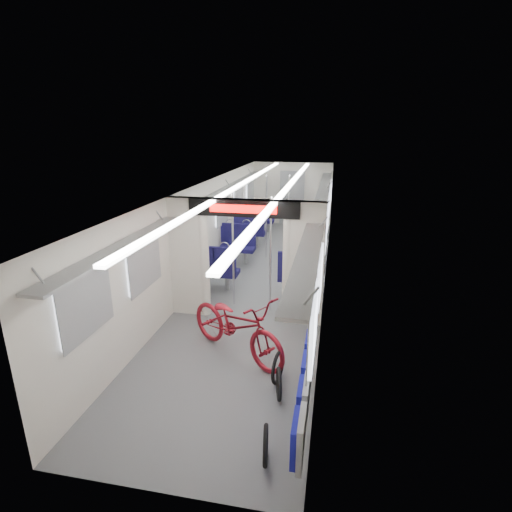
{
  "coord_description": "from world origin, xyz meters",
  "views": [
    {
      "loc": [
        1.56,
        -8.84,
        3.51
      ],
      "look_at": [
        0.09,
        -1.42,
        1.06
      ],
      "focal_mm": 28.0,
      "sensor_mm": 36.0,
      "label": 1
    }
  ],
  "objects_px": {
    "seat_bay_far_left": "(256,222)",
    "stanchion_near_right": "(270,256)",
    "stanchion_far_right": "(288,217)",
    "stanchion_far_left": "(266,217)",
    "flip_bench": "(305,387)",
    "seat_bay_near_right": "(304,258)",
    "seat_bay_near_left": "(228,253)",
    "bicycle": "(237,325)",
    "seat_bay_far_right": "(312,227)",
    "bike_hoop_b": "(279,386)",
    "bike_hoop_c": "(278,369)",
    "bike_hoop_a": "(266,447)",
    "stanchion_near_left": "(233,251)"
  },
  "relations": [
    {
      "from": "bike_hoop_c",
      "to": "seat_bay_far_right",
      "type": "bearing_deg",
      "value": 89.82
    },
    {
      "from": "bicycle",
      "to": "seat_bay_far_right",
      "type": "relative_size",
      "value": 0.98
    },
    {
      "from": "seat_bay_near_right",
      "to": "bicycle",
      "type": "bearing_deg",
      "value": -102.44
    },
    {
      "from": "stanchion_near_left",
      "to": "seat_bay_near_left",
      "type": "bearing_deg",
      "value": 108.97
    },
    {
      "from": "bicycle",
      "to": "bike_hoop_a",
      "type": "distance_m",
      "value": 2.25
    },
    {
      "from": "bike_hoop_b",
      "to": "seat_bay_far_right",
      "type": "xyz_separation_m",
      "value": [
        -0.04,
        7.71,
        0.34
      ]
    },
    {
      "from": "seat_bay_far_left",
      "to": "bike_hoop_b",
      "type": "bearing_deg",
      "value": -76.6
    },
    {
      "from": "seat_bay_near_left",
      "to": "stanchion_far_left",
      "type": "height_order",
      "value": "stanchion_far_left"
    },
    {
      "from": "flip_bench",
      "to": "seat_bay_near_right",
      "type": "height_order",
      "value": "seat_bay_near_right"
    },
    {
      "from": "seat_bay_near_right",
      "to": "seat_bay_far_left",
      "type": "height_order",
      "value": "seat_bay_near_right"
    },
    {
      "from": "seat_bay_far_left",
      "to": "stanchion_far_right",
      "type": "distance_m",
      "value": 2.3
    },
    {
      "from": "seat_bay_near_right",
      "to": "stanchion_near_right",
      "type": "height_order",
      "value": "stanchion_near_right"
    },
    {
      "from": "bike_hoop_b",
      "to": "seat_bay_near_left",
      "type": "distance_m",
      "value": 4.91
    },
    {
      "from": "bike_hoop_b",
      "to": "seat_bay_far_right",
      "type": "height_order",
      "value": "seat_bay_far_right"
    },
    {
      "from": "flip_bench",
      "to": "bike_hoop_b",
      "type": "bearing_deg",
      "value": 127.67
    },
    {
      "from": "bicycle",
      "to": "seat_bay_far_right",
      "type": "bearing_deg",
      "value": 26.97
    },
    {
      "from": "bike_hoop_a",
      "to": "stanchion_far_right",
      "type": "height_order",
      "value": "stanchion_far_right"
    },
    {
      "from": "bike_hoop_a",
      "to": "seat_bay_near_right",
      "type": "bearing_deg",
      "value": 90.55
    },
    {
      "from": "stanchion_near_right",
      "to": "stanchion_far_left",
      "type": "distance_m",
      "value": 3.45
    },
    {
      "from": "seat_bay_near_left",
      "to": "stanchion_near_right",
      "type": "height_order",
      "value": "stanchion_near_right"
    },
    {
      "from": "flip_bench",
      "to": "seat_bay_far_left",
      "type": "distance_m",
      "value": 8.81
    },
    {
      "from": "flip_bench",
      "to": "seat_bay_far_right",
      "type": "height_order",
      "value": "seat_bay_far_right"
    },
    {
      "from": "flip_bench",
      "to": "stanchion_far_left",
      "type": "xyz_separation_m",
      "value": [
        -1.6,
        6.56,
        0.57
      ]
    },
    {
      "from": "seat_bay_near_left",
      "to": "stanchion_far_right",
      "type": "relative_size",
      "value": 1.01
    },
    {
      "from": "bike_hoop_c",
      "to": "seat_bay_far_right",
      "type": "distance_m",
      "value": 7.36
    },
    {
      "from": "seat_bay_far_left",
      "to": "stanchion_near_right",
      "type": "distance_m",
      "value": 5.54
    },
    {
      "from": "stanchion_near_right",
      "to": "bike_hoop_c",
      "type": "bearing_deg",
      "value": -78.01
    },
    {
      "from": "seat_bay_far_right",
      "to": "stanchion_near_left",
      "type": "distance_m",
      "value": 5.08
    },
    {
      "from": "seat_bay_near_right",
      "to": "stanchion_near_left",
      "type": "distance_m",
      "value": 2.16
    },
    {
      "from": "bicycle",
      "to": "seat_bay_near_left",
      "type": "height_order",
      "value": "seat_bay_near_left"
    },
    {
      "from": "bike_hoop_a",
      "to": "stanchion_near_right",
      "type": "xyz_separation_m",
      "value": [
        -0.57,
        3.79,
        0.95
      ]
    },
    {
      "from": "bicycle",
      "to": "bike_hoop_b",
      "type": "xyz_separation_m",
      "value": [
        0.82,
        -0.96,
        -0.33
      ]
    },
    {
      "from": "bike_hoop_c",
      "to": "seat_bay_near_right",
      "type": "xyz_separation_m",
      "value": [
        0.02,
        4.11,
        0.34
      ]
    },
    {
      "from": "seat_bay_far_right",
      "to": "stanchion_far_left",
      "type": "height_order",
      "value": "stanchion_far_left"
    },
    {
      "from": "flip_bench",
      "to": "bike_hoop_c",
      "type": "distance_m",
      "value": 1.02
    },
    {
      "from": "stanchion_far_right",
      "to": "stanchion_far_left",
      "type": "bearing_deg",
      "value": -167.43
    },
    {
      "from": "bicycle",
      "to": "bike_hoop_b",
      "type": "bearing_deg",
      "value": -106.24
    },
    {
      "from": "seat_bay_far_left",
      "to": "seat_bay_far_right",
      "type": "height_order",
      "value": "seat_bay_far_left"
    },
    {
      "from": "flip_bench",
      "to": "seat_bay_near_right",
      "type": "distance_m",
      "value": 4.97
    },
    {
      "from": "bike_hoop_a",
      "to": "seat_bay_near_left",
      "type": "relative_size",
      "value": 0.2
    },
    {
      "from": "seat_bay_far_right",
      "to": "stanchion_near_left",
      "type": "height_order",
      "value": "stanchion_near_left"
    },
    {
      "from": "flip_bench",
      "to": "bike_hoop_a",
      "type": "height_order",
      "value": "flip_bench"
    },
    {
      "from": "bike_hoop_c",
      "to": "seat_bay_near_right",
      "type": "height_order",
      "value": "seat_bay_near_right"
    },
    {
      "from": "seat_bay_far_left",
      "to": "stanchion_near_right",
      "type": "height_order",
      "value": "stanchion_near_right"
    },
    {
      "from": "stanchion_near_right",
      "to": "seat_bay_near_left",
      "type": "bearing_deg",
      "value": 126.66
    },
    {
      "from": "stanchion_far_left",
      "to": "stanchion_near_right",
      "type": "bearing_deg",
      "value": -78.89
    },
    {
      "from": "bicycle",
      "to": "stanchion_far_left",
      "type": "bearing_deg",
      "value": 38.09
    },
    {
      "from": "bike_hoop_c",
      "to": "stanchion_far_left",
      "type": "distance_m",
      "value": 5.9
    },
    {
      "from": "bike_hoop_c",
      "to": "seat_bay_far_left",
      "type": "xyz_separation_m",
      "value": [
        -1.85,
        7.66,
        0.34
      ]
    },
    {
      "from": "seat_bay_far_right",
      "to": "stanchion_far_right",
      "type": "relative_size",
      "value": 0.9
    }
  ]
}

